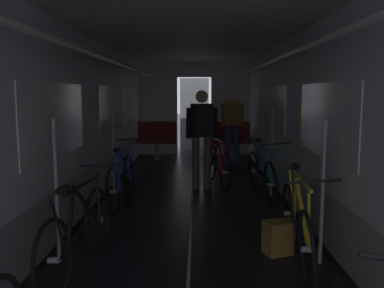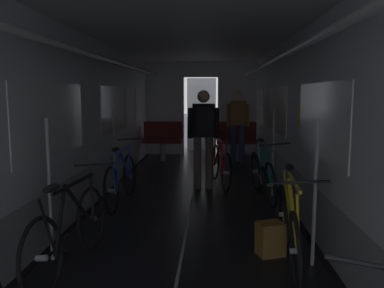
{
  "view_description": "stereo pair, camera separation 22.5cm",
  "coord_description": "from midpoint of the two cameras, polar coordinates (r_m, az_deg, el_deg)",
  "views": [
    {
      "loc": [
        0.07,
        -1.64,
        1.64
      ],
      "look_at": [
        0.0,
        4.37,
        0.87
      ],
      "focal_mm": 37.6,
      "sensor_mm": 36.0,
      "label": 1
    },
    {
      "loc": [
        0.3,
        -1.63,
        1.64
      ],
      "look_at": [
        0.0,
        4.37,
        0.87
      ],
      "focal_mm": 37.6,
      "sensor_mm": 36.0,
      "label": 2
    }
  ],
  "objects": [
    {
      "name": "train_car_shell",
      "position": [
        5.24,
        0.82,
        7.88
      ],
      "size": [
        3.14,
        12.34,
        2.57
      ],
      "color": "black",
      "rests_on": "ground"
    },
    {
      "name": "person_cyclist_aisle",
      "position": [
        6.78,
        2.6,
        1.97
      ],
      "size": [
        0.55,
        0.42,
        1.69
      ],
      "color": "brown",
      "rests_on": "ground"
    },
    {
      "name": "bench_seat_far_right",
      "position": [
        9.79,
        7.0,
        0.92
      ],
      "size": [
        0.98,
        0.51,
        0.95
      ],
      "color": "gray",
      "rests_on": "ground"
    },
    {
      "name": "bicycle_red_in_aisle",
      "position": [
        7.13,
        4.95,
        -2.91
      ],
      "size": [
        0.52,
        1.68,
        0.95
      ],
      "color": "black",
      "rests_on": "ground"
    },
    {
      "name": "bench_seat_far_left",
      "position": [
        9.83,
        -3.53,
        0.99
      ],
      "size": [
        0.98,
        0.51,
        0.95
      ],
      "color": "gray",
      "rests_on": "ground"
    },
    {
      "name": "bicycle_yellow",
      "position": [
        4.06,
        15.14,
        -11.06
      ],
      "size": [
        0.44,
        1.69,
        0.95
      ],
      "color": "black",
      "rests_on": "ground"
    },
    {
      "name": "backpack_on_floor",
      "position": [
        4.28,
        12.58,
        -13.01
      ],
      "size": [
        0.31,
        0.28,
        0.34
      ],
      "primitive_type": "cube",
      "rotation": [
        0.0,
        0.0,
        0.35
      ],
      "color": "olive",
      "rests_on": "ground"
    },
    {
      "name": "bicycle_black",
      "position": [
        3.9,
        -15.34,
        -11.82
      ],
      "size": [
        0.45,
        1.69,
        0.95
      ],
      "color": "black",
      "rests_on": "ground"
    },
    {
      "name": "bicycle_blue",
      "position": [
        5.99,
        -8.94,
        -4.94
      ],
      "size": [
        0.44,
        1.69,
        0.95
      ],
      "color": "black",
      "rests_on": "ground"
    },
    {
      "name": "bicycle_teal",
      "position": [
        6.37,
        10.98,
        -4.25
      ],
      "size": [
        0.45,
        1.69,
        0.95
      ],
      "color": "black",
      "rests_on": "ground"
    },
    {
      "name": "person_standing_near_bench",
      "position": [
        9.38,
        7.22,
        3.14
      ],
      "size": [
        0.53,
        0.23,
        1.69
      ],
      "color": "#384C75",
      "rests_on": "ground"
    }
  ]
}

